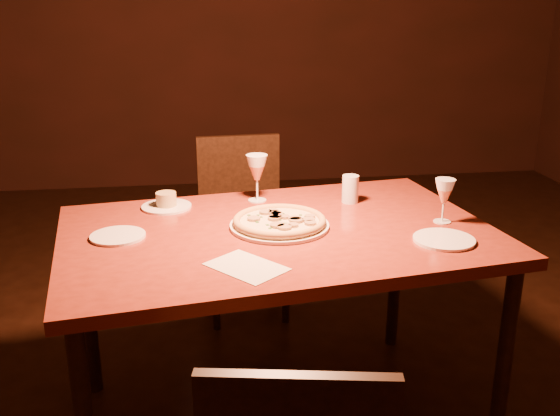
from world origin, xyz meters
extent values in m
cube|color=#361611|center=(0.00, 3.50, 1.50)|extent=(6.00, 0.04, 3.00)
cube|color=maroon|center=(-0.02, 0.05, 0.79)|extent=(1.63, 1.17, 0.04)
cylinder|color=black|center=(-0.76, 0.37, 0.38)|extent=(0.05, 0.05, 0.77)
cylinder|color=black|center=(0.72, -0.27, 0.38)|extent=(0.05, 0.05, 0.77)
cylinder|color=black|center=(0.61, 0.56, 0.38)|extent=(0.05, 0.05, 0.77)
cube|color=black|center=(-0.06, 1.01, 0.47)|extent=(0.46, 0.46, 0.04)
cube|color=black|center=(-0.07, 1.21, 0.70)|extent=(0.44, 0.06, 0.42)
cylinder|color=black|center=(-0.23, 0.82, 0.23)|extent=(0.04, 0.04, 0.45)
cylinder|color=black|center=(-0.25, 1.18, 0.23)|extent=(0.04, 0.04, 0.45)
cylinder|color=black|center=(0.13, 0.84, 0.23)|extent=(0.04, 0.04, 0.45)
cylinder|color=black|center=(0.11, 1.20, 0.23)|extent=(0.04, 0.04, 0.45)
cylinder|color=white|center=(-0.01, 0.07, 0.82)|extent=(0.36, 0.36, 0.01)
cylinder|color=#CDBC8D|center=(-0.01, 0.07, 0.83)|extent=(0.33, 0.33, 0.01)
torus|color=tan|center=(-0.01, 0.07, 0.84)|extent=(0.34, 0.34, 0.03)
cylinder|color=white|center=(-0.42, 0.36, 0.81)|extent=(0.20, 0.20, 0.01)
cylinder|color=#A1895C|center=(-0.42, 0.36, 0.85)|extent=(0.08, 0.08, 0.05)
cylinder|color=silver|center=(0.31, 0.32, 0.87)|extent=(0.07, 0.07, 0.11)
cylinder|color=white|center=(-0.58, 0.05, 0.81)|extent=(0.19, 0.19, 0.01)
cylinder|color=white|center=(0.52, -0.14, 0.82)|extent=(0.21, 0.21, 0.01)
cube|color=beige|center=(-0.16, -0.26, 0.81)|extent=(0.27, 0.28, 0.00)
sphere|color=#FF7F47|center=(-0.02, 0.05, 1.58)|extent=(0.12, 0.12, 0.12)
camera|label=1|loc=(-0.31, -2.01, 1.59)|focal=40.00mm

